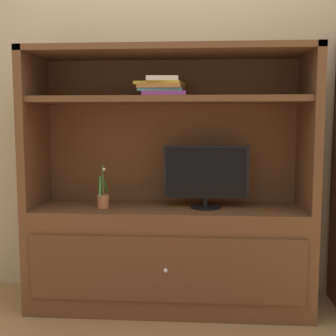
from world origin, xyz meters
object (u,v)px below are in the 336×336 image
Objects in this scene: tv_monitor at (206,175)px; potted_plant at (103,200)px; media_console at (169,227)px; magazine_stack at (162,88)px.

tv_monitor reaches higher than potted_plant.
media_console reaches higher than magazine_stack.
magazine_stack is (0.36, 0.06, 0.68)m from potted_plant.
tv_monitor is at bearing 4.48° from potted_plant.
magazine_stack is at bearing 9.03° from potted_plant.
media_console is 0.86m from magazine_stack.
media_console is at bearing 3.52° from magazine_stack.
potted_plant is at bearing -170.97° from magazine_stack.
magazine_stack is (-0.27, 0.01, 0.53)m from tv_monitor.
potted_plant is at bearing -175.52° from tv_monitor.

